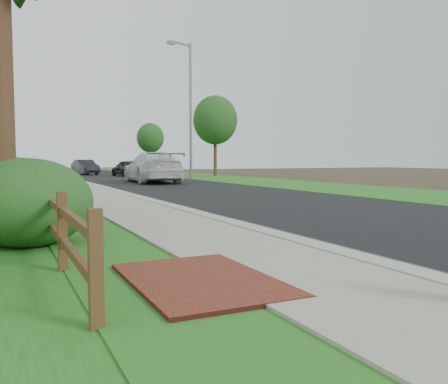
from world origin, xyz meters
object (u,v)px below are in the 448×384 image
dark_car_mid (127,168)px  streetlight (189,102)px  white_suv (153,167)px  ranch_fence (33,196)px

dark_car_mid → streetlight: (2.71, -8.05, 4.98)m
white_suv → streetlight: streetlight is taller
white_suv → dark_car_mid: size_ratio=1.60×
white_suv → streetlight: size_ratio=0.66×
ranch_fence → white_suv: size_ratio=2.54×
streetlight → white_suv: bearing=-136.1°
ranch_fence → streetlight: streetlight is taller
white_suv → streetlight: 7.27m
ranch_fence → streetlight: 24.46m
white_suv → streetlight: bearing=-133.2°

